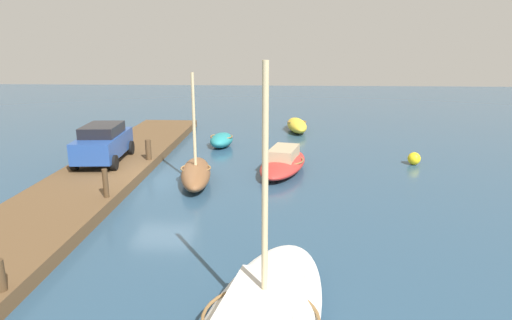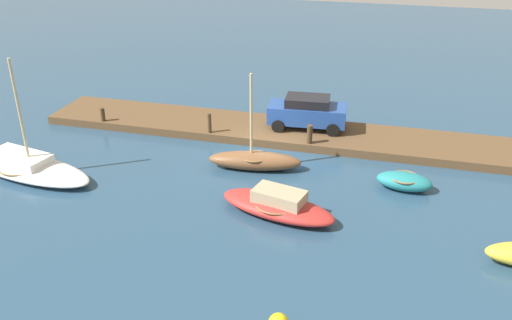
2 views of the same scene
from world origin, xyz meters
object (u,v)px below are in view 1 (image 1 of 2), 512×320
(mooring_post_west, at_px, (148,150))
(mooring_post_mid_east, at_px, (0,275))
(dinghy_teal, at_px, (222,140))
(marker_buoy, at_px, (414,159))
(rowboat_brown, at_px, (196,173))
(rowboat_yellow, at_px, (297,125))
(parked_car, at_px, (103,142))
(motorboat_red, at_px, (283,162))
(mooring_post_mid_west, at_px, (106,183))

(mooring_post_west, relative_size, mooring_post_mid_east, 1.28)
(dinghy_teal, xyz_separation_m, marker_buoy, (3.23, 9.48, -0.08))
(rowboat_brown, bearing_deg, rowboat_yellow, 149.40)
(parked_car, bearing_deg, motorboat_red, 87.87)
(parked_car, bearing_deg, mooring_post_mid_west, 17.63)
(rowboat_yellow, xyz_separation_m, mooring_post_west, (9.02, -7.00, 0.46))
(rowboat_yellow, distance_m, mooring_post_west, 11.42)
(motorboat_red, distance_m, mooring_post_west, 6.10)
(mooring_post_mid_west, bearing_deg, rowboat_yellow, 153.55)
(rowboat_brown, bearing_deg, marker_buoy, 100.32)
(rowboat_yellow, xyz_separation_m, marker_buoy, (7.74, 5.20, -0.11))
(mooring_post_west, bearing_deg, marker_buoy, 95.98)
(mooring_post_mid_west, relative_size, parked_car, 0.25)
(mooring_post_west, distance_m, mooring_post_mid_east, 10.99)
(motorboat_red, relative_size, mooring_post_west, 5.43)
(motorboat_red, height_order, parked_car, parked_car)
(motorboat_red, bearing_deg, parked_car, -74.76)
(mooring_post_west, height_order, parked_car, parked_car)
(rowboat_brown, xyz_separation_m, marker_buoy, (-3.31, 9.67, -0.14))
(mooring_post_mid_east, xyz_separation_m, parked_car, (-10.52, -1.85, 0.52))
(rowboat_brown, distance_m, parked_car, 4.73)
(mooring_post_west, xyz_separation_m, parked_car, (0.47, -1.85, 0.42))
(dinghy_teal, bearing_deg, mooring_post_west, -26.72)
(marker_buoy, bearing_deg, motorboat_red, -76.77)
(dinghy_teal, distance_m, marker_buoy, 10.01)
(mooring_post_mid_east, height_order, parked_car, parked_car)
(motorboat_red, xyz_separation_m, rowboat_brown, (1.87, -3.56, 0.02))
(rowboat_yellow, relative_size, mooring_post_west, 4.05)
(rowboat_yellow, relative_size, parked_car, 0.93)
(dinghy_teal, xyz_separation_m, mooring_post_west, (4.50, -2.73, 0.49))
(mooring_post_west, relative_size, parked_car, 0.23)
(rowboat_yellow, distance_m, parked_car, 13.00)
(rowboat_brown, xyz_separation_m, mooring_post_mid_west, (3.02, -2.53, 0.47))
(dinghy_teal, distance_m, rowboat_brown, 6.54)
(mooring_post_mid_west, xyz_separation_m, parked_car, (-4.59, -1.85, 0.37))
(mooring_post_mid_west, xyz_separation_m, marker_buoy, (-6.33, 12.20, -0.62))
(dinghy_teal, bearing_deg, rowboat_yellow, 141.03)
(rowboat_yellow, height_order, mooring_post_west, mooring_post_west)
(dinghy_teal, height_order, mooring_post_mid_east, mooring_post_mid_east)
(motorboat_red, xyz_separation_m, marker_buoy, (-1.44, 6.12, -0.13))
(rowboat_brown, bearing_deg, motorboat_red, 109.22)
(dinghy_teal, relative_size, rowboat_brown, 0.53)
(motorboat_red, xyz_separation_m, mooring_post_west, (-0.16, -6.08, 0.45))
(rowboat_brown, xyz_separation_m, rowboat_yellow, (-11.05, 4.47, -0.03))
(mooring_post_mid_east, height_order, marker_buoy, mooring_post_mid_east)
(mooring_post_mid_west, height_order, marker_buoy, mooring_post_mid_west)
(mooring_post_west, bearing_deg, rowboat_yellow, 142.18)
(motorboat_red, relative_size, marker_buoy, 8.42)
(mooring_post_mid_west, bearing_deg, rowboat_brown, 140.05)
(mooring_post_mid_east, bearing_deg, parked_car, -170.02)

